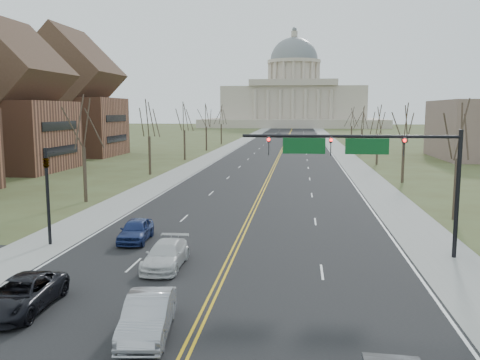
% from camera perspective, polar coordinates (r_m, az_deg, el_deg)
% --- Properties ---
extents(road, '(20.00, 380.00, 0.01)m').
position_cam_1_polar(road, '(125.81, 5.04, 4.03)').
color(road, black).
rests_on(road, ground).
extents(cross_road, '(120.00, 14.00, 0.01)m').
position_cam_1_polar(cross_road, '(23.31, -3.09, -12.87)').
color(cross_road, black).
rests_on(cross_road, ground).
extents(sidewalk_left, '(4.00, 380.00, 0.03)m').
position_cam_1_polar(sidewalk_left, '(126.74, -0.40, 4.09)').
color(sidewalk_left, gray).
rests_on(sidewalk_left, ground).
extents(sidewalk_right, '(4.00, 380.00, 0.03)m').
position_cam_1_polar(sidewalk_right, '(126.02, 10.51, 3.94)').
color(sidewalk_right, gray).
rests_on(sidewalk_right, ground).
extents(center_line, '(0.42, 380.00, 0.01)m').
position_cam_1_polar(center_line, '(125.81, 5.04, 4.04)').
color(center_line, gold).
rests_on(center_line, road).
extents(edge_line_left, '(0.15, 380.00, 0.01)m').
position_cam_1_polar(edge_line_left, '(126.48, 0.59, 4.09)').
color(edge_line_left, silver).
rests_on(edge_line_left, road).
extents(edge_line_right, '(0.15, 380.00, 0.01)m').
position_cam_1_polar(edge_line_right, '(125.89, 9.51, 3.96)').
color(edge_line_right, silver).
rests_on(edge_line_right, road).
extents(capitol, '(90.00, 60.00, 50.00)m').
position_cam_1_polar(capitol, '(265.49, 6.02, 9.06)').
color(capitol, '#B5A797').
rests_on(capitol, ground).
extents(signal_mast, '(12.12, 0.44, 7.20)m').
position_cam_1_polar(signal_mast, '(29.32, 13.94, 2.74)').
color(signal_mast, black).
rests_on(signal_mast, ground).
extents(signal_left, '(0.32, 0.36, 6.00)m').
position_cam_1_polar(signal_left, '(33.07, -20.83, -0.56)').
color(signal_left, black).
rests_on(signal_left, ground).
extents(tree_r_0, '(3.74, 3.74, 8.50)m').
position_cam_1_polar(tree_r_0, '(41.22, 23.36, 4.83)').
color(tree_r_0, '#32251D').
rests_on(tree_r_0, ground).
extents(tree_l_0, '(3.96, 3.96, 9.00)m').
position_cam_1_polar(tree_l_0, '(47.58, -17.24, 5.90)').
color(tree_l_0, '#32251D').
rests_on(tree_l_0, ground).
extents(tree_r_1, '(3.74, 3.74, 8.50)m').
position_cam_1_polar(tree_r_1, '(60.65, 18.00, 5.84)').
color(tree_r_1, '#32251D').
rests_on(tree_r_1, ground).
extents(tree_l_1, '(3.96, 3.96, 9.00)m').
position_cam_1_polar(tree_l_1, '(66.36, -10.20, 6.57)').
color(tree_l_1, '#32251D').
rests_on(tree_l_1, ground).
extents(tree_r_2, '(3.74, 3.74, 8.50)m').
position_cam_1_polar(tree_r_2, '(80.36, 15.24, 6.34)').
color(tree_r_2, '#32251D').
rests_on(tree_r_2, ground).
extents(tree_l_2, '(3.96, 3.96, 9.00)m').
position_cam_1_polar(tree_l_2, '(85.69, -6.29, 6.90)').
color(tree_l_2, '#32251D').
rests_on(tree_l_2, ground).
extents(tree_r_3, '(3.74, 3.74, 8.50)m').
position_cam_1_polar(tree_r_3, '(100.18, 13.57, 6.63)').
color(tree_r_3, '#32251D').
rests_on(tree_r_3, ground).
extents(tree_l_3, '(3.96, 3.96, 9.00)m').
position_cam_1_polar(tree_l_3, '(105.27, -3.82, 7.09)').
color(tree_l_3, '#32251D').
rests_on(tree_l_3, ground).
extents(tree_r_4, '(3.74, 3.74, 8.50)m').
position_cam_1_polar(tree_r_4, '(120.07, 12.45, 6.83)').
color(tree_r_4, '#32251D').
rests_on(tree_r_4, ground).
extents(tree_l_4, '(3.96, 3.96, 9.00)m').
position_cam_1_polar(tree_l_4, '(124.98, -2.13, 7.21)').
color(tree_l_4, '#32251D').
rests_on(tree_l_4, ground).
extents(bldg_left_mid, '(15.10, 14.28, 20.75)m').
position_cam_1_polar(bldg_left_mid, '(76.62, -24.73, 7.33)').
color(bldg_left_mid, brown).
rests_on(bldg_left_mid, ground).
extents(bldg_left_far, '(17.10, 14.28, 23.25)m').
position_cam_1_polar(bldg_left_far, '(98.76, -18.46, 8.18)').
color(bldg_left_far, brown).
rests_on(bldg_left_far, ground).
extents(car_sb_inner_lead, '(2.13, 4.70, 1.50)m').
position_cam_1_polar(car_sb_inner_lead, '(19.56, -10.31, -14.78)').
color(car_sb_inner_lead, '#9A9BA1').
rests_on(car_sb_inner_lead, road).
extents(car_sb_outer_lead, '(2.43, 5.01, 1.37)m').
position_cam_1_polar(car_sb_outer_lead, '(23.31, -23.36, -11.71)').
color(car_sb_outer_lead, black).
rests_on(car_sb_outer_lead, road).
extents(car_sb_inner_second, '(1.94, 4.63, 1.34)m').
position_cam_1_polar(car_sb_inner_second, '(27.33, -8.33, -8.32)').
color(car_sb_inner_second, silver).
rests_on(car_sb_inner_second, road).
extents(car_sb_outer_second, '(2.00, 4.32, 1.43)m').
position_cam_1_polar(car_sb_outer_second, '(32.93, -11.62, -5.53)').
color(car_sb_outer_second, navy).
rests_on(car_sb_outer_second, road).
extents(car_far_nb, '(2.85, 5.09, 1.34)m').
position_cam_1_polar(car_far_nb, '(103.59, 6.41, 3.58)').
color(car_far_nb, black).
rests_on(car_far_nb, road).
extents(car_far_sb, '(2.20, 4.34, 1.42)m').
position_cam_1_polar(car_far_sb, '(157.80, 4.40, 5.06)').
color(car_far_sb, '#424549').
rests_on(car_far_sb, road).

